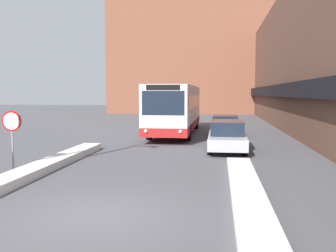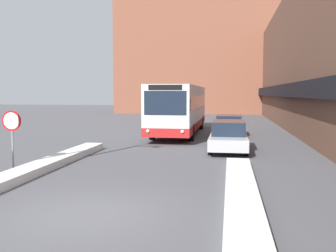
# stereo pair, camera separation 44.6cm
# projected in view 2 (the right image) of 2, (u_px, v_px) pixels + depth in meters

# --- Properties ---
(ground_plane) EXTENTS (160.00, 160.00, 0.00)m
(ground_plane) POSITION_uv_depth(u_px,v_px,m) (88.00, 214.00, 8.77)
(ground_plane) COLOR #515156
(building_row_right) EXTENTS (5.50, 60.00, 10.77)m
(building_row_right) POSITION_uv_depth(u_px,v_px,m) (314.00, 62.00, 30.28)
(building_row_right) COLOR brown
(building_row_right) RESTS_ON ground_plane
(building_backdrop_far) EXTENTS (26.00, 8.00, 16.20)m
(building_backdrop_far) POSITION_uv_depth(u_px,v_px,m) (208.00, 57.00, 54.20)
(building_backdrop_far) COLOR brown
(building_backdrop_far) RESTS_ON ground_plane
(snow_bank_left) EXTENTS (0.90, 15.90, 0.29)m
(snow_bank_left) POSITION_uv_depth(u_px,v_px,m) (3.00, 181.00, 11.47)
(snow_bank_left) COLOR silver
(snow_bank_left) RESTS_ON ground_plane
(snow_bank_right) EXTENTS (0.90, 9.70, 0.21)m
(snow_bank_right) POSITION_uv_depth(u_px,v_px,m) (241.00, 191.00, 10.47)
(snow_bank_right) COLOR silver
(snow_bank_right) RESTS_ON ground_plane
(city_bus) EXTENTS (2.67, 12.55, 3.34)m
(city_bus) POSITION_uv_depth(u_px,v_px,m) (180.00, 108.00, 26.26)
(city_bus) COLOR silver
(city_bus) RESTS_ON ground_plane
(parked_car_front) EXTENTS (1.83, 4.78, 1.47)m
(parked_car_front) POSITION_uv_depth(u_px,v_px,m) (228.00, 136.00, 18.55)
(parked_car_front) COLOR #B7B7BC
(parked_car_front) RESTS_ON ground_plane
(parked_car_middle) EXTENTS (1.87, 4.40, 1.39)m
(parked_car_middle) POSITION_uv_depth(u_px,v_px,m) (229.00, 126.00, 24.92)
(parked_car_middle) COLOR silver
(parked_car_middle) RESTS_ON ground_plane
(stop_sign) EXTENTS (0.76, 0.08, 2.21)m
(stop_sign) POSITION_uv_depth(u_px,v_px,m) (12.00, 127.00, 13.78)
(stop_sign) COLOR gray
(stop_sign) RESTS_ON ground_plane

